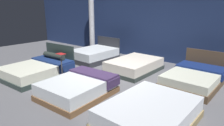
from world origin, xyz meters
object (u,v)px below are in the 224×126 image
Objects in this scene: price_sign at (62,72)px; bed_0 at (39,69)px; support_pillar at (92,19)px; bed_4 at (134,65)px; bed_5 at (194,78)px; bed_2 at (149,114)px; bed_1 at (78,87)px; bed_3 at (94,55)px.

bed_0 is at bearing -173.32° from price_sign.
support_pillar is (-2.50, 3.84, 1.38)m from price_sign.
bed_0 is at bearing -129.89° from bed_4.
bed_2 is at bearing -89.18° from bed_5.
bed_2 is at bearing -2.14° from bed_1.
bed_0 is 1.05× the size of bed_4.
support_pillar reaches higher than bed_4.
bed_3 reaches higher than bed_2.
bed_0 is 1.13× the size of bed_1.
bed_1 is 0.93× the size of bed_2.
bed_4 is (-2.21, 2.77, -0.01)m from bed_2.
bed_3 is 0.94× the size of bed_4.
bed_3 is 2.26m from bed_4.
bed_5 is at bearing -12.40° from support_pillar.
bed_5 is 0.62× the size of support_pillar.
price_sign is 4.78m from support_pillar.
bed_4 is 0.97× the size of bed_5.
support_pillar is (-1.35, 1.21, 1.48)m from bed_3.
bed_5 is 4.20m from price_sign.
bed_5 is at bearing 37.58° from price_sign.
bed_1 is 2.19m from bed_2.
bed_1 is at bearing -14.93° from price_sign.
bed_3 is at bearing 86.11° from bed_0.
bed_0 is at bearing -71.55° from support_pillar.
bed_1 is 3.61m from bed_5.
support_pillar is at bearing 105.04° from bed_0.
bed_5 is 2.24× the size of price_sign.
bed_0 is 1.19m from price_sign.
bed_0 is 0.64× the size of support_pillar.
bed_1 is at bearing -126.64° from bed_5.
price_sign is at bearing -56.95° from support_pillar.
bed_5 is at bearing 27.54° from bed_0.
bed_5 reaches higher than bed_4.
bed_2 is 2.83m from bed_5.
bed_3 is at bearing 124.78° from bed_1.
bed_1 is 2.03× the size of price_sign.
support_pillar reaches higher than bed_0.
bed_5 is at bearing 90.77° from bed_2.
bed_0 reaches higher than bed_2.
bed_0 is 1.11× the size of bed_3.
price_sign is at bearing -65.02° from bed_3.
bed_1 is 1.17m from price_sign.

